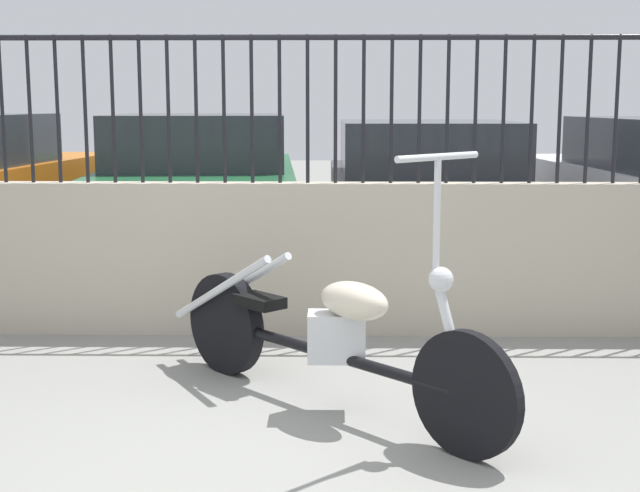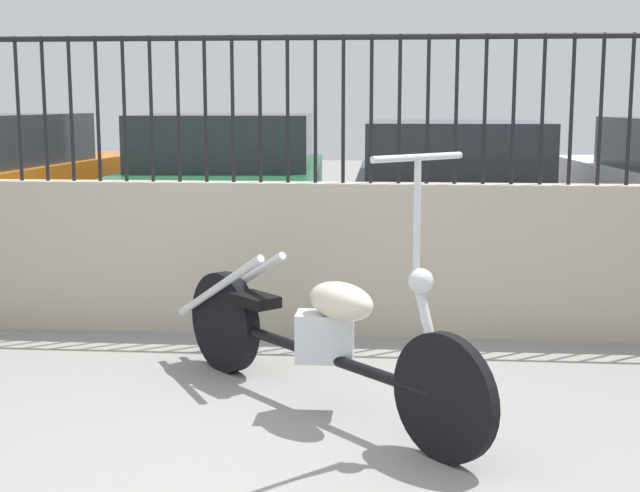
{
  "view_description": "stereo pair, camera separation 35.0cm",
  "coord_description": "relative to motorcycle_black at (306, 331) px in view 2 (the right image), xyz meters",
  "views": [
    {
      "loc": [
        0.26,
        -3.53,
        1.52
      ],
      "look_at": [
        0.18,
        1.52,
        0.7
      ],
      "focal_mm": 50.0,
      "sensor_mm": 36.0,
      "label": 1
    },
    {
      "loc": [
        0.61,
        -3.51,
        1.52
      ],
      "look_at": [
        0.18,
        1.52,
        0.7
      ],
      "focal_mm": 50.0,
      "sensor_mm": 36.0,
      "label": 2
    }
  ],
  "objects": [
    {
      "name": "motorcycle_black",
      "position": [
        0.0,
        0.0,
        0.0
      ],
      "size": [
        1.71,
        1.77,
        1.31
      ],
      "rotation": [
        0.0,
        0.0,
        -0.8
      ],
      "color": "black",
      "rests_on": "ground_plane"
    },
    {
      "name": "low_wall",
      "position": [
        -0.17,
        1.42,
        0.12
      ],
      "size": [
        10.38,
        0.18,
        1.0
      ],
      "color": "#B2A893",
      "rests_on": "ground_plane"
    },
    {
      "name": "ground_plane",
      "position": [
        -0.17,
        -0.82,
        -0.38
      ],
      "size": [
        40.0,
        40.0,
        0.0
      ],
      "primitive_type": "plane",
      "color": "gray"
    },
    {
      "name": "car_green",
      "position": [
        -1.25,
        4.57,
        0.32
      ],
      "size": [
        2.11,
        4.21,
        1.4
      ],
      "rotation": [
        0.0,
        0.0,
        1.64
      ],
      "color": "black",
      "rests_on": "ground_plane"
    },
    {
      "name": "car_dark_grey",
      "position": [
        0.96,
        4.16,
        0.3
      ],
      "size": [
        1.81,
        3.94,
        1.34
      ],
      "rotation": [
        0.0,
        0.0,
        1.58
      ],
      "color": "black",
      "rests_on": "ground_plane"
    },
    {
      "name": "fence_railing",
      "position": [
        -0.17,
        1.42,
        1.23
      ],
      "size": [
        10.38,
        0.04,
        0.94
      ],
      "color": "black",
      "rests_on": "low_wall"
    }
  ]
}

